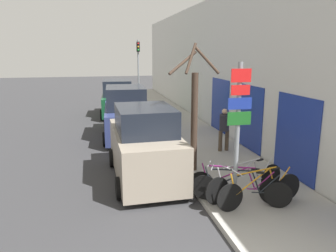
{
  "coord_description": "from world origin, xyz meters",
  "views": [
    {
      "loc": [
        -1.58,
        -3.24,
        3.88
      ],
      "look_at": [
        0.62,
        6.57,
        1.6
      ],
      "focal_mm": 35.0,
      "sensor_mm": 36.0,
      "label": 1
    }
  ],
  "objects_px": {
    "bicycle_3": "(245,181)",
    "bicycle_2": "(236,185)",
    "parked_car_1": "(126,115)",
    "traffic_light": "(138,65)",
    "bicycle_0": "(260,190)",
    "signpost": "(238,129)",
    "street_tree": "(194,114)",
    "bicycle_1": "(240,189)",
    "parked_car_0": "(145,146)",
    "pedestrian_near": "(224,127)",
    "parked_car_2": "(117,100)"
  },
  "relations": [
    {
      "from": "bicycle_3",
      "to": "bicycle_2",
      "type": "bearing_deg",
      "value": 97.74
    },
    {
      "from": "bicycle_3",
      "to": "parked_car_1",
      "type": "bearing_deg",
      "value": 0.24
    },
    {
      "from": "traffic_light",
      "to": "bicycle_0",
      "type": "bearing_deg",
      "value": -86.2
    },
    {
      "from": "signpost",
      "to": "parked_car_1",
      "type": "relative_size",
      "value": 0.73
    },
    {
      "from": "bicycle_2",
      "to": "street_tree",
      "type": "xyz_separation_m",
      "value": [
        -0.43,
        2.35,
        1.44
      ]
    },
    {
      "from": "parked_car_1",
      "to": "traffic_light",
      "type": "xyz_separation_m",
      "value": [
        1.53,
        6.79,
        1.98
      ]
    },
    {
      "from": "bicycle_1",
      "to": "bicycle_3",
      "type": "relative_size",
      "value": 0.88
    },
    {
      "from": "bicycle_2",
      "to": "parked_car_0",
      "type": "relative_size",
      "value": 0.51
    },
    {
      "from": "bicycle_2",
      "to": "pedestrian_near",
      "type": "height_order",
      "value": "pedestrian_near"
    },
    {
      "from": "traffic_light",
      "to": "bicycle_3",
      "type": "bearing_deg",
      "value": -86.49
    },
    {
      "from": "bicycle_2",
      "to": "parked_car_1",
      "type": "height_order",
      "value": "parked_car_1"
    },
    {
      "from": "parked_car_1",
      "to": "traffic_light",
      "type": "bearing_deg",
      "value": 80.11
    },
    {
      "from": "bicycle_2",
      "to": "parked_car_1",
      "type": "xyz_separation_m",
      "value": [
        -2.07,
        7.64,
        0.51
      ]
    },
    {
      "from": "bicycle_2",
      "to": "street_tree",
      "type": "distance_m",
      "value": 2.79
    },
    {
      "from": "parked_car_2",
      "to": "traffic_light",
      "type": "relative_size",
      "value": 0.96
    },
    {
      "from": "bicycle_0",
      "to": "parked_car_2",
      "type": "height_order",
      "value": "parked_car_2"
    },
    {
      "from": "parked_car_1",
      "to": "parked_car_2",
      "type": "distance_m",
      "value": 5.41
    },
    {
      "from": "bicycle_2",
      "to": "parked_car_2",
      "type": "relative_size",
      "value": 0.5
    },
    {
      "from": "parked_car_2",
      "to": "street_tree",
      "type": "bearing_deg",
      "value": -77.88
    },
    {
      "from": "bicycle_3",
      "to": "street_tree",
      "type": "relative_size",
      "value": 0.62
    },
    {
      "from": "signpost",
      "to": "street_tree",
      "type": "distance_m",
      "value": 2.65
    },
    {
      "from": "parked_car_0",
      "to": "bicycle_0",
      "type": "bearing_deg",
      "value": -49.63
    },
    {
      "from": "signpost",
      "to": "parked_car_2",
      "type": "relative_size",
      "value": 0.81
    },
    {
      "from": "bicycle_1",
      "to": "bicycle_0",
      "type": "bearing_deg",
      "value": -88.9
    },
    {
      "from": "parked_car_2",
      "to": "traffic_light",
      "type": "xyz_separation_m",
      "value": [
        1.53,
        1.38,
        2.04
      ]
    },
    {
      "from": "parked_car_2",
      "to": "pedestrian_near",
      "type": "xyz_separation_m",
      "value": [
        3.4,
        -8.91,
        0.1
      ]
    },
    {
      "from": "bicycle_0",
      "to": "bicycle_1",
      "type": "relative_size",
      "value": 1.09
    },
    {
      "from": "parked_car_2",
      "to": "pedestrian_near",
      "type": "relative_size",
      "value": 2.64
    },
    {
      "from": "signpost",
      "to": "traffic_light",
      "type": "height_order",
      "value": "traffic_light"
    },
    {
      "from": "parked_car_2",
      "to": "street_tree",
      "type": "relative_size",
      "value": 1.08
    },
    {
      "from": "parked_car_0",
      "to": "parked_car_2",
      "type": "bearing_deg",
      "value": 89.5
    },
    {
      "from": "bicycle_2",
      "to": "traffic_light",
      "type": "height_order",
      "value": "traffic_light"
    },
    {
      "from": "pedestrian_near",
      "to": "street_tree",
      "type": "xyz_separation_m",
      "value": [
        -1.76,
        -1.78,
        0.89
      ]
    },
    {
      "from": "pedestrian_near",
      "to": "traffic_light",
      "type": "xyz_separation_m",
      "value": [
        -1.88,
        10.3,
        1.94
      ]
    },
    {
      "from": "street_tree",
      "to": "pedestrian_near",
      "type": "bearing_deg",
      "value": 45.33
    },
    {
      "from": "bicycle_2",
      "to": "parked_car_0",
      "type": "distance_m",
      "value": 3.13
    },
    {
      "from": "signpost",
      "to": "bicycle_1",
      "type": "height_order",
      "value": "signpost"
    },
    {
      "from": "pedestrian_near",
      "to": "bicycle_3",
      "type": "bearing_deg",
      "value": 68.55
    },
    {
      "from": "signpost",
      "to": "bicycle_1",
      "type": "xyz_separation_m",
      "value": [
        0.19,
        0.07,
        -1.56
      ]
    },
    {
      "from": "bicycle_2",
      "to": "bicycle_1",
      "type": "bearing_deg",
      "value": -147.06
    },
    {
      "from": "signpost",
      "to": "bicycle_1",
      "type": "distance_m",
      "value": 1.57
    },
    {
      "from": "signpost",
      "to": "bicycle_2",
      "type": "height_order",
      "value": "signpost"
    },
    {
      "from": "bicycle_3",
      "to": "traffic_light",
      "type": "height_order",
      "value": "traffic_light"
    },
    {
      "from": "parked_car_1",
      "to": "parked_car_2",
      "type": "xyz_separation_m",
      "value": [
        0.0,
        5.41,
        -0.06
      ]
    },
    {
      "from": "parked_car_2",
      "to": "parked_car_0",
      "type": "bearing_deg",
      "value": -86.21
    },
    {
      "from": "bicycle_1",
      "to": "bicycle_3",
      "type": "bearing_deg",
      "value": -12.35
    },
    {
      "from": "bicycle_0",
      "to": "bicycle_2",
      "type": "distance_m",
      "value": 0.61
    },
    {
      "from": "bicycle_0",
      "to": "street_tree",
      "type": "xyz_separation_m",
      "value": [
        -0.87,
        2.78,
        1.42
      ]
    },
    {
      "from": "signpost",
      "to": "traffic_light",
      "type": "xyz_separation_m",
      "value": [
        -0.38,
        14.72,
        0.93
      ]
    },
    {
      "from": "bicycle_2",
      "to": "bicycle_3",
      "type": "bearing_deg",
      "value": -36.07
    }
  ]
}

